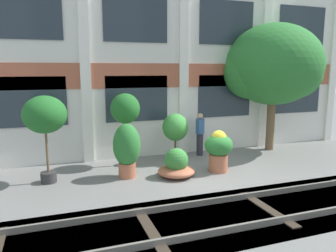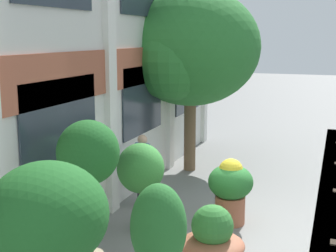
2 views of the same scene
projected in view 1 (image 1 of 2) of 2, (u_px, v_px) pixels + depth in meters
The scene contains 11 objects.
ground_plane at pixel (213, 172), 10.74m from camera, with size 80.00×80.00×0.00m, color slate.
apartment_facade at pixel (181, 46), 12.73m from camera, with size 15.17×0.64×8.50m.
rail_tracks at pixel (270, 214), 7.98m from camera, with size 22.81×2.80×0.43m.
broadleaf_tree at pixel (274, 67), 13.22m from camera, with size 4.04×3.85×5.16m.
potted_plant_terracotta_small at pixel (175, 128), 11.83m from camera, with size 0.94×0.94×1.77m.
potted_plant_tall_urn at pixel (45, 117), 9.45m from camera, with size 1.26×1.26×2.60m.
potted_plant_ribbed_drum at pixel (127, 148), 10.11m from camera, with size 0.85×0.85×1.70m.
potted_plant_stone_basin at pixel (219, 148), 10.71m from camera, with size 0.92×0.92×1.38m.
potted_plant_low_pan at pixel (125, 111), 11.23m from camera, with size 1.01×1.01×2.53m.
potted_plant_wide_bowl at pixel (176, 166), 10.28m from camera, with size 1.17×1.17×0.91m.
resident_by_doorway at pixel (200, 133), 12.72m from camera, with size 0.34×0.47×1.66m.
Camera 1 is at (-4.85, -9.22, 3.35)m, focal length 35.00 mm.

